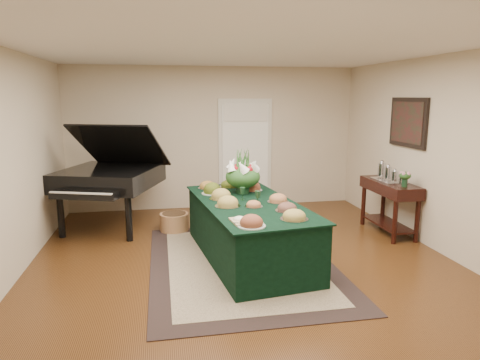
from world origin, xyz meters
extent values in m
plane|color=black|center=(0.00, 0.00, 0.00)|extent=(6.00, 6.00, 0.00)
cube|color=black|center=(-0.04, -0.01, 0.01)|extent=(2.33, 3.26, 0.01)
cube|color=#BFAF8F|center=(-0.04, -0.01, 0.01)|extent=(1.86, 2.79, 0.01)
cube|color=silver|center=(0.60, 2.98, 1.05)|extent=(1.05, 0.04, 2.10)
cube|color=white|center=(0.60, 2.96, 1.00)|extent=(0.90, 0.06, 2.00)
cube|color=black|center=(0.09, 0.17, 0.38)|extent=(1.41, 2.55, 0.76)
cube|color=black|center=(0.09, 0.17, 0.77)|extent=(1.47, 2.61, 0.02)
cylinder|color=silver|center=(0.28, 0.84, 0.78)|extent=(0.30, 0.30, 0.01)
ellipsoid|color=brown|center=(0.28, 0.84, 0.84)|extent=(0.25, 0.25, 0.10)
cylinder|color=silver|center=(0.47, 0.09, 0.78)|extent=(0.29, 0.29, 0.01)
ellipsoid|color=#B87042|center=(0.47, 0.09, 0.83)|extent=(0.23, 0.23, 0.08)
cylinder|color=silver|center=(0.10, -0.09, 0.78)|extent=(0.23, 0.23, 0.01)
ellipsoid|color=#B87042|center=(0.10, -0.09, 0.82)|extent=(0.19, 0.19, 0.06)
cylinder|color=silver|center=(-0.22, -0.01, 0.78)|extent=(0.33, 0.33, 0.01)
ellipsoid|color=#B19646|center=(-0.22, -0.01, 0.84)|extent=(0.27, 0.27, 0.10)
cylinder|color=silver|center=(0.43, -0.72, 0.78)|extent=(0.32, 0.32, 0.01)
ellipsoid|color=#B19646|center=(0.43, -0.72, 0.83)|extent=(0.26, 0.26, 0.08)
cylinder|color=silver|center=(-0.35, 1.12, 0.78)|extent=(0.29, 0.29, 0.01)
ellipsoid|color=#B27B33|center=(-0.35, 1.12, 0.83)|extent=(0.24, 0.24, 0.08)
cylinder|color=silver|center=(-0.24, 0.40, 0.78)|extent=(0.32, 0.32, 0.01)
ellipsoid|color=#B19646|center=(-0.24, 0.40, 0.84)|extent=(0.26, 0.26, 0.10)
cylinder|color=silver|center=(-0.01, 1.15, 0.78)|extent=(0.31, 0.31, 0.01)
ellipsoid|color=#4F5D17|center=(-0.01, 1.15, 0.82)|extent=(0.26, 0.26, 0.07)
cylinder|color=silver|center=(0.26, 1.23, 0.78)|extent=(0.26, 0.26, 0.01)
ellipsoid|color=#B27B33|center=(0.26, 1.23, 0.82)|extent=(0.22, 0.22, 0.07)
cylinder|color=silver|center=(0.46, -0.36, 0.78)|extent=(0.29, 0.29, 0.01)
ellipsoid|color=brown|center=(0.46, -0.36, 0.82)|extent=(0.24, 0.24, 0.07)
cylinder|color=#B6C0B7|center=(-0.10, -0.88, 0.78)|extent=(0.31, 0.31, 0.01)
ellipsoid|color=brown|center=(-0.10, -0.88, 0.83)|extent=(0.25, 0.25, 0.09)
cylinder|color=#B6C0B7|center=(-0.32, 0.75, 0.78)|extent=(0.31, 0.31, 0.01)
ellipsoid|color=#4F5D17|center=(-0.32, 0.75, 0.84)|extent=(0.25, 0.25, 0.11)
cube|color=tan|center=(-0.12, -0.70, 0.79)|extent=(0.35, 0.35, 0.02)
ellipsoid|color=white|center=(-0.19, -0.67, 0.83)|extent=(0.14, 0.14, 0.08)
ellipsoid|color=white|center=(-0.05, -0.63, 0.83)|extent=(0.12, 0.12, 0.07)
cube|color=orange|center=(-0.06, -0.78, 0.82)|extent=(0.11, 0.10, 0.05)
cylinder|color=black|center=(0.12, 0.72, 0.87)|extent=(0.19, 0.19, 0.19)
ellipsoid|color=#275421|center=(0.12, 0.72, 1.01)|extent=(0.50, 0.50, 0.32)
cylinder|color=black|center=(-2.56, 1.54, 0.35)|extent=(0.10, 0.10, 0.70)
cylinder|color=black|center=(-1.53, 1.18, 0.35)|extent=(0.10, 0.10, 0.70)
cylinder|color=black|center=(-1.64, 2.54, 0.35)|extent=(0.10, 0.10, 0.70)
cube|color=black|center=(-1.85, 1.93, 0.85)|extent=(1.80, 1.87, 0.30)
cube|color=black|center=(-2.13, 1.13, 0.75)|extent=(1.01, 0.53, 0.10)
cube|color=black|center=(-1.66, 2.02, 1.34)|extent=(1.62, 1.46, 0.77)
cylinder|color=#94633C|center=(-0.85, 1.56, 0.14)|extent=(0.46, 0.46, 0.29)
cylinder|color=black|center=(2.31, 0.33, 0.33)|extent=(0.07, 0.07, 0.65)
cylinder|color=black|center=(2.68, 0.33, 0.33)|extent=(0.07, 0.07, 0.65)
cylinder|color=black|center=(2.31, 1.33, 0.33)|extent=(0.07, 0.07, 0.65)
cylinder|color=black|center=(2.68, 1.33, 0.33)|extent=(0.07, 0.07, 0.65)
cube|color=black|center=(2.50, 0.83, 0.74)|extent=(0.45, 1.18, 0.18)
cube|color=black|center=(2.50, 0.83, 0.15)|extent=(0.38, 1.04, 0.03)
cube|color=silver|center=(2.50, 0.90, 0.84)|extent=(0.34, 0.58, 0.02)
cylinder|color=black|center=(2.50, 0.44, 0.89)|extent=(0.08, 0.08, 0.12)
ellipsoid|color=pink|center=(2.50, 0.44, 1.01)|extent=(0.19, 0.19, 0.12)
cube|color=black|center=(2.72, 0.83, 1.75)|extent=(0.04, 0.95, 0.75)
cube|color=#4B141A|center=(2.69, 0.83, 1.75)|extent=(0.01, 0.82, 0.62)
camera|label=1|loc=(-1.02, -5.17, 2.14)|focal=32.00mm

